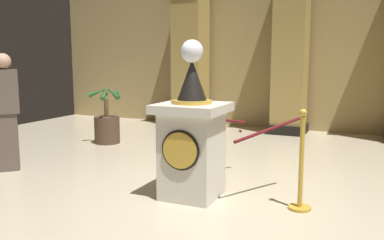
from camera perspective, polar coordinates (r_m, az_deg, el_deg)
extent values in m
plane|color=beige|center=(4.80, 1.90, -10.94)|extent=(12.33, 12.33, 0.00)
cube|color=tan|center=(9.59, 14.03, 9.14)|extent=(12.33, 0.16, 3.49)
cube|color=silver|center=(4.77, 0.00, -4.84)|extent=(0.61, 0.61, 0.99)
cube|color=silver|center=(4.67, 0.00, 1.67)|extent=(0.76, 0.76, 0.10)
cylinder|color=gold|center=(4.46, -1.67, -4.21)|extent=(0.40, 0.03, 0.40)
cylinder|color=black|center=(4.47, -1.61, -4.19)|extent=(0.45, 0.01, 0.45)
cylinder|color=gold|center=(4.67, 0.00, 2.53)|extent=(0.45, 0.45, 0.04)
cone|color=black|center=(4.65, 0.00, 5.57)|extent=(0.33, 0.33, 0.46)
cylinder|color=gold|center=(4.64, 0.00, 8.27)|extent=(0.03, 0.03, 0.06)
sphere|color=silver|center=(4.64, 0.00, 9.45)|extent=(0.25, 0.25, 0.25)
cylinder|color=gold|center=(4.66, 14.57, -11.61)|extent=(0.24, 0.24, 0.03)
cylinder|color=gold|center=(4.52, 14.80, -5.82)|extent=(0.05, 0.05, 1.00)
sphere|color=gold|center=(4.42, 15.07, 0.98)|extent=(0.08, 0.08, 0.08)
cylinder|color=gold|center=(6.11, 0.49, -6.50)|extent=(0.24, 0.24, 0.03)
cylinder|color=gold|center=(6.01, 0.50, -2.34)|extent=(0.05, 0.05, 0.93)
sphere|color=gold|center=(5.93, 0.50, 2.47)|extent=(0.08, 0.08, 0.08)
cylinder|color=#591419|center=(4.80, 10.50, -1.31)|extent=(0.57, 0.87, 0.22)
cylinder|color=#591419|center=(5.55, 3.37, 0.14)|extent=(0.57, 0.87, 0.22)
sphere|color=#591419|center=(5.18, 6.66, -1.52)|extent=(0.04, 0.04, 0.04)
cube|color=black|center=(9.87, -0.22, -0.22)|extent=(0.79, 0.79, 0.20)
cube|color=tan|center=(9.75, -0.22, 8.96)|extent=(0.68, 0.68, 3.35)
cube|color=black|center=(9.17, 13.06, -1.10)|extent=(0.76, 0.76, 0.20)
cube|color=tan|center=(9.05, 13.39, 8.77)|extent=(0.67, 0.67, 3.35)
cylinder|color=#4C3828|center=(8.00, -11.60, -1.33)|extent=(0.47, 0.47, 0.51)
cylinder|color=brown|center=(7.94, -11.69, 1.64)|extent=(0.08, 0.08, 0.33)
cone|color=#265928|center=(7.80, -10.86, 3.71)|extent=(0.34, 0.14, 0.27)
cone|color=#265928|center=(8.03, -10.94, 3.84)|extent=(0.13, 0.35, 0.21)
cone|color=#265928|center=(8.08, -11.94, 3.84)|extent=(0.28, 0.32, 0.25)
cone|color=#265928|center=(7.95, -12.93, 3.73)|extent=(0.35, 0.26, 0.23)
cone|color=#265928|center=(7.75, -11.93, 3.65)|extent=(0.22, 0.32, 0.30)
cube|color=brown|center=(6.46, -23.98, -2.80)|extent=(0.33, 0.33, 0.82)
cube|color=brown|center=(6.37, -24.37, 3.58)|extent=(0.41, 0.41, 0.62)
sphere|color=tan|center=(6.35, -24.61, 7.35)|extent=(0.22, 0.22, 0.22)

